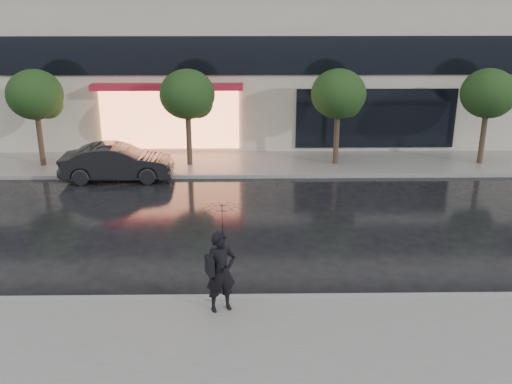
{
  "coord_description": "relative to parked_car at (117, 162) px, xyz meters",
  "views": [
    {
      "loc": [
        -0.63,
        -12.59,
        6.68
      ],
      "look_at": [
        -0.39,
        2.72,
        1.4
      ],
      "focal_mm": 40.0,
      "sensor_mm": 36.0,
      "label": 1
    }
  ],
  "objects": [
    {
      "name": "tree_mid_west",
      "position": [
        2.64,
        1.73,
        2.23
      ],
      "size": [
        2.2,
        2.2,
        3.99
      ],
      "color": "#33261C",
      "rests_on": "ground"
    },
    {
      "name": "sidewalk_near",
      "position": [
        5.58,
        -11.55,
        -0.63
      ],
      "size": [
        60.0,
        4.5,
        0.12
      ],
      "primitive_type": "cube",
      "color": "slate",
      "rests_on": "ground"
    },
    {
      "name": "curb_far",
      "position": [
        5.58,
        0.2,
        -0.62
      ],
      "size": [
        60.0,
        0.25,
        0.14
      ],
      "primitive_type": "cube",
      "color": "gray",
      "rests_on": "ground"
    },
    {
      "name": "pedestrian_with_umbrella",
      "position": [
        4.39,
        -9.79,
        1.0
      ],
      "size": [
        1.19,
        1.2,
        2.49
      ],
      "rotation": [
        0.0,
        0.0,
        0.36
      ],
      "color": "black",
      "rests_on": "sidewalk_near"
    },
    {
      "name": "ground",
      "position": [
        5.58,
        -8.3,
        -0.69
      ],
      "size": [
        120.0,
        120.0,
        0.0
      ],
      "primitive_type": "plane",
      "color": "black",
      "rests_on": "ground"
    },
    {
      "name": "tree_far_west",
      "position": [
        -3.36,
        1.73,
        2.23
      ],
      "size": [
        2.2,
        2.2,
        3.99
      ],
      "color": "#33261C",
      "rests_on": "ground"
    },
    {
      "name": "tree_far_east",
      "position": [
        14.64,
        1.73,
        2.23
      ],
      "size": [
        2.2,
        2.2,
        3.99
      ],
      "color": "#33261C",
      "rests_on": "ground"
    },
    {
      "name": "curb_near",
      "position": [
        5.58,
        -9.3,
        -0.62
      ],
      "size": [
        60.0,
        0.25,
        0.14
      ],
      "primitive_type": "cube",
      "color": "gray",
      "rests_on": "ground"
    },
    {
      "name": "parked_car",
      "position": [
        0.0,
        0.0,
        0.0
      ],
      "size": [
        4.24,
        1.61,
        1.38
      ],
      "primitive_type": "imported",
      "rotation": [
        0.0,
        0.0,
        1.61
      ],
      "color": "black",
      "rests_on": "ground"
    },
    {
      "name": "sidewalk_far",
      "position": [
        5.58,
        1.95,
        -0.63
      ],
      "size": [
        60.0,
        3.5,
        0.12
      ],
      "primitive_type": "cube",
      "color": "slate",
      "rests_on": "ground"
    },
    {
      "name": "tree_mid_east",
      "position": [
        8.64,
        1.73,
        2.23
      ],
      "size": [
        2.2,
        2.2,
        3.99
      ],
      "color": "#33261C",
      "rests_on": "ground"
    }
  ]
}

